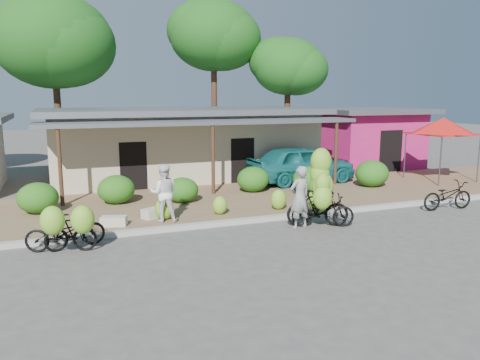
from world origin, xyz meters
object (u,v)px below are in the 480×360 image
at_px(bike_left, 77,228).
at_px(teal_van, 301,164).
at_px(bike_center, 321,195).
at_px(vendor, 300,197).
at_px(bike_far_left, 60,232).
at_px(bike_far_right, 447,196).
at_px(bike_right, 319,205).
at_px(bystander, 164,193).
at_px(tree_center_right, 210,34).
at_px(tree_near_right, 284,65).
at_px(red_canopy, 443,126).
at_px(sack_far, 114,221).
at_px(sack_near, 155,212).
at_px(tree_far_center, 49,39).

xyz_separation_m(bike_left, teal_van, (9.71, 5.81, 0.38)).
relative_size(bike_center, vendor, 1.24).
distance_m(bike_far_left, teal_van, 11.74).
relative_size(bike_far_right, teal_van, 0.40).
height_order(bike_far_left, bike_right, bike_right).
relative_size(bike_far_left, bike_far_right, 0.96).
bearing_deg(vendor, bystander, -34.72).
xyz_separation_m(tree_center_right, bike_right, (-1.73, -15.88, -6.91)).
bearing_deg(vendor, tree_near_right, -123.31).
distance_m(red_canopy, bike_far_left, 17.07).
bearing_deg(vendor, tree_center_right, -106.96).
bearing_deg(red_canopy, bystander, -169.18).
relative_size(bike_far_right, sack_far, 2.63).
bearing_deg(bike_center, sack_far, 95.22).
bearing_deg(sack_near, tree_near_right, 47.99).
bearing_deg(red_canopy, tree_center_right, 123.10).
xyz_separation_m(bike_far_left, bike_far_right, (12.67, -0.02, -0.05)).
height_order(tree_center_right, sack_far, tree_center_right).
relative_size(red_canopy, bike_far_right, 1.77).
bearing_deg(teal_van, sack_far, 113.59).
xyz_separation_m(tree_far_center, red_canopy, (16.39, -10.83, -4.26)).
bearing_deg(tree_center_right, vendor, -98.29).
relative_size(tree_near_right, vendor, 3.91).
relative_size(tree_center_right, teal_van, 1.96).
distance_m(sack_far, teal_van, 9.63).
bearing_deg(vendor, teal_van, -127.68).
distance_m(tree_near_right, bystander, 16.26).
distance_m(tree_center_right, red_canopy, 14.42).
bearing_deg(tree_near_right, bike_far_right, -91.53).
bearing_deg(bystander, sack_near, -61.33).
height_order(bike_right, bike_far_right, bike_right).
bearing_deg(bike_left, teal_van, -75.09).
height_order(bike_right, bystander, bystander).
bearing_deg(sack_far, sack_near, 22.43).
bearing_deg(vendor, tree_far_center, -74.87).
height_order(tree_near_right, bystander, tree_near_right).
distance_m(bike_far_left, bike_right, 7.31).
relative_size(bike_far_left, vendor, 1.00).
height_order(sack_far, bystander, bystander).
distance_m(bike_center, vendor, 0.83).
distance_m(tree_near_right, sack_far, 17.43).
xyz_separation_m(tree_far_center, bike_left, (0.38, -14.93, -6.30)).
height_order(red_canopy, teal_van, red_canopy).
xyz_separation_m(vendor, teal_van, (3.38, 6.10, 0.01)).
distance_m(tree_far_center, bystander, 14.92).
bearing_deg(red_canopy, vendor, -155.64).
bearing_deg(bike_right, sack_far, 90.62).
relative_size(tree_center_right, tree_near_right, 1.30).
distance_m(bike_right, sack_near, 5.16).
bearing_deg(tree_far_center, sack_near, -77.55).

